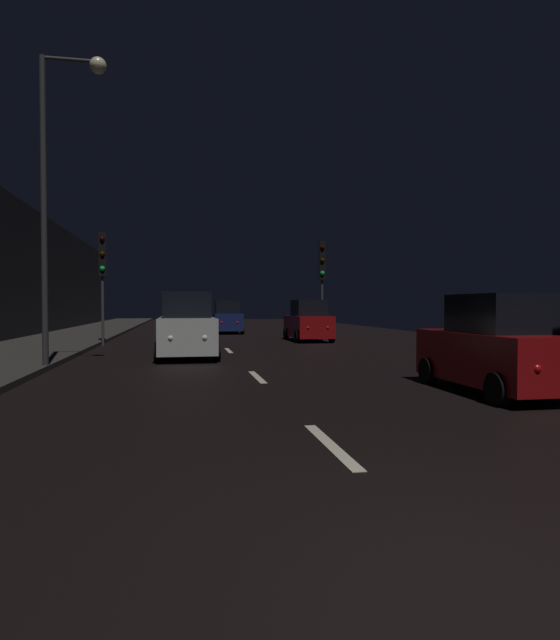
# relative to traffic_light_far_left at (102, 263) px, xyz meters

# --- Properties ---
(ground) EXTENTS (27.28, 84.00, 0.02)m
(ground) POSITION_rel_traffic_light_far_left_xyz_m (5.14, 3.40, -3.58)
(ground) COLOR black
(sidewalk_left) EXTENTS (4.40, 84.00, 0.15)m
(sidewalk_left) POSITION_rel_traffic_light_far_left_xyz_m (-2.30, 3.40, -3.50)
(sidewalk_left) COLOR #33302D
(sidewalk_left) RESTS_ON ground
(lane_centerline) EXTENTS (0.16, 16.53, 0.01)m
(lane_centerline) POSITION_rel_traffic_light_far_left_xyz_m (5.14, -11.16, -3.57)
(lane_centerline) COLOR beige
(lane_centerline) RESTS_ON ground
(traffic_light_far_left) EXTENTS (0.35, 0.48, 4.92)m
(traffic_light_far_left) POSITION_rel_traffic_light_far_left_xyz_m (0.00, 0.00, 0.00)
(traffic_light_far_left) COLOR #38383A
(traffic_light_far_left) RESTS_ON ground
(traffic_light_far_right) EXTENTS (0.35, 0.48, 4.93)m
(traffic_light_far_right) POSITION_rel_traffic_light_far_left_xyz_m (10.27, 1.61, 0.01)
(traffic_light_far_right) COLOR #38383A
(traffic_light_far_right) RESTS_ON ground
(streetlamp_overhead) EXTENTS (1.70, 0.44, 8.34)m
(streetlamp_overhead) POSITION_rel_traffic_light_far_left_xyz_m (0.21, -9.30, 1.84)
(streetlamp_overhead) COLOR #2D2D30
(streetlamp_overhead) RESTS_ON ground
(car_approaching_headlights) EXTENTS (1.99, 4.32, 2.18)m
(car_approaching_headlights) POSITION_rel_traffic_light_far_left_xyz_m (3.53, -6.27, -2.58)
(car_approaching_headlights) COLOR silver
(car_approaching_headlights) RESTS_ON ground
(car_parked_right_near) EXTENTS (1.79, 3.88, 1.96)m
(car_parked_right_near) POSITION_rel_traffic_light_far_left_xyz_m (9.48, -14.78, -2.68)
(car_parked_right_near) COLOR maroon
(car_parked_right_near) RESTS_ON ground
(car_parked_right_far) EXTENTS (1.85, 4.00, 2.02)m
(car_parked_right_far) POSITION_rel_traffic_light_far_left_xyz_m (9.48, 1.26, -2.65)
(car_parked_right_far) COLOR maroon
(car_parked_right_far) RESTS_ON ground
(car_distant_taillights) EXTENTS (1.87, 4.05, 2.04)m
(car_distant_taillights) POSITION_rel_traffic_light_far_left_xyz_m (6.18, 9.44, -2.64)
(car_distant_taillights) COLOR #141E51
(car_distant_taillights) RESTS_ON ground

